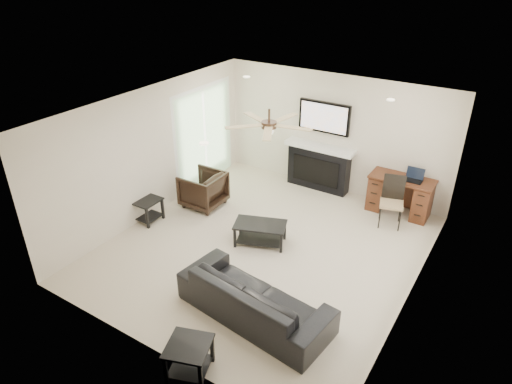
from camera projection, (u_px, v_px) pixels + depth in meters
room_shell at (278, 161)px, 7.20m from camera, size 5.50×5.54×2.52m
sofa at (255, 298)px, 6.39m from camera, size 2.35×1.15×0.66m
armchair at (203, 189)px, 9.20m from camera, size 0.80×0.78×0.72m
coffee_table at (260, 233)px, 8.06m from camera, size 1.02×0.79×0.40m
end_table_near at (189, 358)px, 5.58m from camera, size 0.66×0.66×0.45m
end_table_left at (147, 210)px, 8.74m from camera, size 0.51×0.51×0.45m
fireplace_unit at (320, 147)px, 9.60m from camera, size 1.52×0.34×1.91m
desk at (400, 195)px, 8.93m from camera, size 1.22×0.56×0.76m
desk_chair at (392, 202)px, 8.47m from camera, size 0.52×0.54×0.97m
laptop at (414, 176)px, 8.59m from camera, size 0.33×0.24×0.23m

